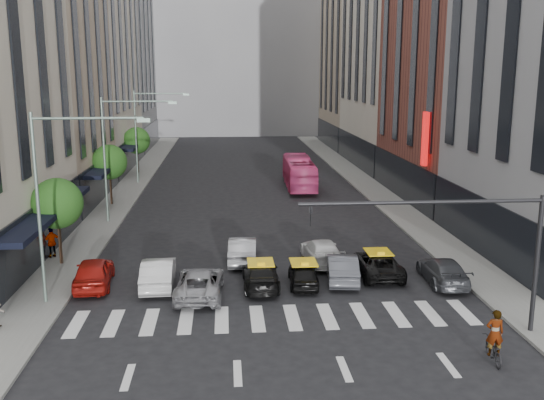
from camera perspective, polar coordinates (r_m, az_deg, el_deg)
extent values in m
plane|color=black|center=(26.55, 0.99, -12.28)|extent=(160.00, 160.00, 0.00)
cube|color=slate|center=(55.92, -13.83, 0.45)|extent=(3.00, 96.00, 0.15)
cube|color=slate|center=(56.88, 9.68, 0.82)|extent=(3.00, 96.00, 0.15)
cube|color=tan|center=(54.13, -20.71, 12.38)|extent=(8.00, 16.00, 24.00)
cube|color=beige|center=(71.96, -17.00, 17.13)|extent=(8.00, 20.00, 36.00)
cube|color=gray|center=(90.38, -14.26, 14.21)|extent=(8.00, 18.00, 30.00)
cube|color=brown|center=(54.67, 16.72, 13.68)|extent=(8.00, 18.00, 26.00)
cube|color=tan|center=(91.22, 7.99, 13.80)|extent=(8.00, 18.00, 28.00)
cube|color=gray|center=(109.35, -3.38, 15.67)|extent=(30.00, 10.00, 36.00)
cylinder|color=black|center=(36.55, -19.36, -3.27)|extent=(0.18, 0.18, 3.15)
sphere|color=#164E18|center=(36.11, -19.57, -0.30)|extent=(2.88, 2.88, 2.88)
cylinder|color=black|center=(51.80, -14.94, 1.35)|extent=(0.18, 0.18, 3.15)
sphere|color=#164E18|center=(51.49, -15.06, 3.47)|extent=(2.88, 2.88, 2.88)
cylinder|color=black|center=(67.39, -12.54, 3.85)|extent=(0.18, 0.18, 3.15)
sphere|color=#164E18|center=(67.16, -12.62, 5.49)|extent=(2.88, 2.88, 2.88)
cylinder|color=gray|center=(30.06, -21.13, -0.86)|extent=(0.16, 0.16, 9.00)
cylinder|color=gray|center=(28.83, -16.96, 7.37)|extent=(5.00, 0.12, 0.12)
cube|color=gray|center=(28.41, -11.98, 7.36)|extent=(0.60, 0.25, 0.18)
cylinder|color=gray|center=(45.37, -15.48, 3.61)|extent=(0.16, 0.16, 9.00)
cylinder|color=gray|center=(44.57, -12.59, 9.04)|extent=(5.00, 0.12, 0.12)
cube|color=gray|center=(44.30, -9.34, 9.03)|extent=(0.60, 0.25, 0.18)
cylinder|color=gray|center=(61.03, -12.69, 5.80)|extent=(0.16, 0.16, 9.00)
cylinder|color=gray|center=(60.44, -10.49, 9.82)|extent=(5.00, 0.12, 0.12)
cube|color=gray|center=(60.24, -8.09, 9.80)|extent=(0.60, 0.25, 0.18)
cylinder|color=black|center=(27.58, 23.62, -5.72)|extent=(0.20, 0.20, 6.00)
cylinder|color=black|center=(24.92, 13.96, -0.21)|extent=(10.00, 0.16, 0.16)
imported|color=black|center=(24.00, 3.64, -1.56)|extent=(0.13, 0.16, 0.80)
cube|color=red|center=(46.81, 14.22, 5.59)|extent=(0.30, 0.70, 4.00)
imported|color=#9C140E|center=(32.81, -16.43, -6.53)|extent=(2.20, 4.67, 1.54)
imported|color=#BDBDBD|center=(32.02, -10.65, -6.72)|extent=(1.75, 4.65, 1.51)
imported|color=#939398|center=(30.44, -6.82, -7.74)|extent=(2.45, 4.98, 1.36)
imported|color=black|center=(31.44, -1.08, -7.06)|extent=(1.85, 4.51, 1.31)
imported|color=black|center=(31.69, 2.97, -6.98)|extent=(1.66, 3.72, 1.24)
imported|color=#44454C|center=(32.60, 6.60, -6.29)|extent=(2.08, 4.61, 1.47)
imported|color=black|center=(33.68, 9.94, -5.93)|extent=(2.29, 4.77, 1.31)
imported|color=#393B40|center=(33.27, 15.78, -6.41)|extent=(2.11, 4.71, 1.34)
imported|color=#A4A4A9|center=(35.47, -2.79, -4.69)|extent=(1.81, 4.61, 1.50)
imported|color=silver|center=(35.43, 4.70, -4.82)|extent=(2.16, 4.86, 1.39)
imported|color=#E34284|center=(58.08, 2.56, 2.60)|extent=(2.76, 10.55, 2.92)
imported|color=black|center=(25.34, 20.12, -13.11)|extent=(0.83, 1.86, 0.95)
imported|color=gray|center=(24.80, 20.35, -10.17)|extent=(0.72, 0.52, 1.86)
imported|color=gray|center=(38.04, -20.01, -3.78)|extent=(1.10, 1.02, 1.81)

